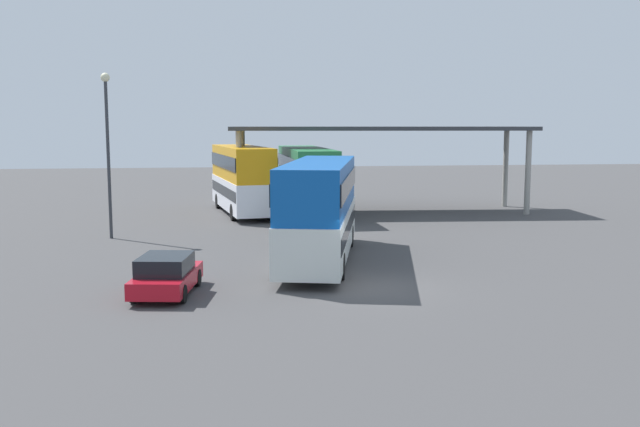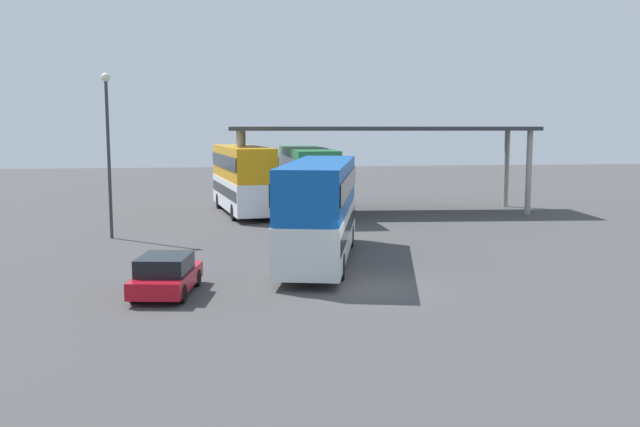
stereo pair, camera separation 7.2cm
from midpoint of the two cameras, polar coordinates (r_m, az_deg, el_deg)
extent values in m
plane|color=#454344|center=(24.41, 4.06, -6.05)|extent=(140.00, 140.00, 0.00)
cube|color=silver|center=(28.63, 0.07, -1.46)|extent=(4.84, 11.40, 1.83)
cube|color=#0D4FA6|center=(28.40, 0.07, 2.33)|extent=(4.72, 11.17, 1.98)
cube|color=black|center=(28.60, 0.07, -1.03)|extent=(4.77, 10.98, 0.62)
cube|color=black|center=(28.40, 0.07, 2.53)|extent=(4.77, 10.98, 0.79)
cube|color=black|center=(34.04, 0.95, 0.41)|extent=(2.02, 0.55, 1.10)
cube|color=orange|center=(33.95, 0.95, 1.88)|extent=(1.66, 0.45, 0.36)
cylinder|color=black|center=(32.26, -1.27, -1.84)|extent=(0.50, 1.04, 1.00)
cylinder|color=black|center=(32.08, 2.59, -1.89)|extent=(0.50, 1.04, 1.00)
cylinder|color=black|center=(25.52, -3.10, -4.30)|extent=(0.50, 1.04, 1.00)
cylinder|color=black|center=(25.29, 1.79, -4.40)|extent=(0.50, 1.04, 1.00)
cube|color=#B1111F|center=(23.75, -12.50, -5.36)|extent=(2.27, 3.99, 0.55)
cube|color=black|center=(23.46, -12.64, -4.11)|extent=(1.88, 2.29, 0.58)
cylinder|color=black|center=(25.09, -13.57, -5.17)|extent=(0.29, 0.62, 0.60)
cylinder|color=black|center=(24.74, -10.08, -5.25)|extent=(0.29, 0.62, 0.60)
cylinder|color=black|center=(22.90, -15.09, -6.42)|extent=(0.29, 0.62, 0.60)
cylinder|color=black|center=(22.51, -11.27, -6.54)|extent=(0.29, 0.62, 0.60)
cube|color=white|center=(44.34, -6.36, 1.67)|extent=(4.01, 10.48, 1.89)
cube|color=orange|center=(44.19, -6.39, 4.21)|extent=(3.91, 10.27, 2.05)
cube|color=black|center=(44.32, -6.36, 1.96)|extent=(3.99, 10.08, 0.64)
cube|color=black|center=(44.19, -6.39, 4.34)|extent=(3.99, 10.08, 0.82)
cube|color=black|center=(49.29, -7.38, 2.55)|extent=(2.08, 0.42, 1.13)
cube|color=orange|center=(49.22, -7.40, 3.60)|extent=(1.71, 0.35, 0.36)
cylinder|color=black|center=(47.37, -8.33, 1.03)|extent=(0.43, 1.03, 1.00)
cylinder|color=black|center=(47.72, -5.69, 1.12)|extent=(0.43, 1.03, 1.00)
cylinder|color=black|center=(41.14, -7.09, 0.10)|extent=(0.43, 1.03, 1.00)
cylinder|color=black|center=(41.55, -4.08, 0.21)|extent=(0.43, 1.03, 1.00)
cube|color=silver|center=(43.76, -1.03, 1.61)|extent=(2.78, 11.51, 1.85)
cube|color=#23753D|center=(43.61, -1.04, 4.12)|extent=(2.70, 11.28, 2.00)
cube|color=black|center=(43.74, -1.03, 1.90)|extent=(2.81, 11.06, 0.63)
cube|color=black|center=(43.60, -1.04, 4.25)|extent=(2.81, 11.06, 0.80)
cube|color=black|center=(49.34, -1.91, 2.58)|extent=(2.15, 0.15, 1.11)
cube|color=orange|center=(49.27, -1.92, 3.61)|extent=(1.77, 0.12, 0.36)
cylinder|color=black|center=(47.22, -2.98, 1.08)|extent=(0.30, 1.01, 1.00)
cylinder|color=black|center=(47.50, -0.24, 1.13)|extent=(0.30, 1.01, 1.00)
cylinder|color=black|center=(40.20, -1.97, -0.01)|extent=(0.30, 1.01, 1.00)
cylinder|color=black|center=(40.53, 1.24, 0.05)|extent=(0.30, 1.01, 1.00)
cube|color=#33353A|center=(45.13, 5.16, 7.02)|extent=(19.68, 6.80, 0.25)
cylinder|color=#9E9B93|center=(49.46, 15.22, 3.61)|extent=(0.36, 0.36, 5.29)
cylinder|color=#9E9B93|center=(45.43, 16.94, 3.24)|extent=(0.36, 0.36, 5.29)
cylinder|color=#9E9B93|center=(46.92, -6.33, 3.64)|extent=(0.36, 0.36, 5.29)
cylinder|color=#9E9B93|center=(42.65, -6.61, 3.26)|extent=(0.36, 0.36, 5.29)
cylinder|color=#33353A|center=(35.70, -17.02, 4.22)|extent=(0.16, 0.16, 7.80)
sphere|color=beige|center=(35.73, -17.27, 10.71)|extent=(0.44, 0.44, 0.44)
camera|label=1|loc=(0.04, -89.93, 0.01)|focal=38.66mm
camera|label=2|loc=(0.04, 90.07, -0.01)|focal=38.66mm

